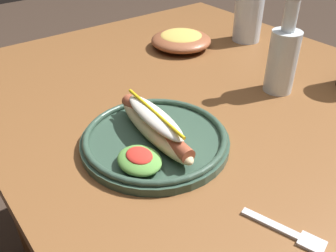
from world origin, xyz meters
TOP-DOWN VIEW (x-y plane):
  - dining_table at (0.00, 0.00)m, footprint 1.46×0.97m
  - hot_dog_plate at (-0.07, -0.22)m, footprint 0.27×0.27m
  - fork at (0.21, -0.19)m, footprint 0.12×0.05m
  - extra_cup at (-0.34, 0.32)m, footprint 0.08×0.08m
  - glass_bottle at (-0.07, 0.14)m, footprint 0.07×0.07m
  - side_bowl at (-0.41, 0.12)m, footprint 0.17×0.17m

SIDE VIEW (x-z plane):
  - dining_table at x=0.00m, z-range 0.28..1.02m
  - fork at x=0.21m, z-range 0.74..0.74m
  - hot_dog_plate at x=-0.07m, z-range 0.72..0.80m
  - side_bowl at x=-0.41m, z-range 0.74..0.79m
  - extra_cup at x=-0.34m, z-range 0.74..0.88m
  - glass_bottle at x=-0.07m, z-range 0.71..0.94m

